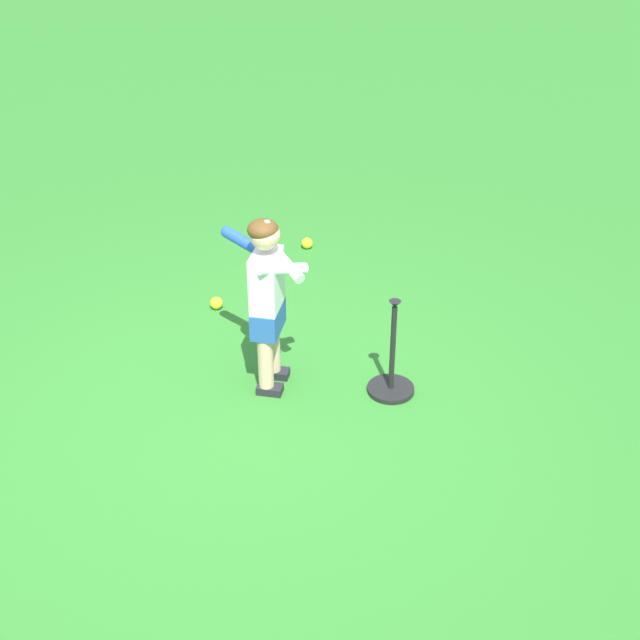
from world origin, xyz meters
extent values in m
plane|color=#2D7528|center=(0.00, 0.00, 0.00)|extent=(40.00, 40.00, 0.00)
cube|color=#232328|center=(-0.45, 0.17, 0.03)|extent=(0.12, 0.17, 0.05)
cylinder|color=#DBB28E|center=(-0.45, 0.15, 0.21)|extent=(0.09, 0.09, 0.34)
cube|color=#232328|center=(-0.28, 0.13, 0.03)|extent=(0.12, 0.17, 0.05)
cylinder|color=#DBB28E|center=(-0.28, 0.11, 0.21)|extent=(0.09, 0.09, 0.34)
cube|color=#2856A8|center=(-0.37, 0.13, 0.46)|extent=(0.29, 0.20, 0.16)
cube|color=white|center=(-0.37, 0.13, 0.71)|extent=(0.28, 0.20, 0.34)
sphere|color=#DBB28E|center=(-0.37, 0.13, 1.00)|extent=(0.17, 0.17, 0.17)
ellipsoid|color=#563819|center=(-0.37, 0.12, 1.02)|extent=(0.21, 0.21, 0.11)
sphere|color=blue|center=(-0.34, 0.27, 0.80)|extent=(0.04, 0.04, 0.04)
cylinder|color=black|center=(-0.40, 0.20, 0.81)|extent=(0.11, 0.12, 0.05)
cylinder|color=blue|center=(-0.55, 0.02, 0.85)|extent=(0.28, 0.31, 0.11)
sphere|color=blue|center=(-0.66, -0.11, 0.87)|extent=(0.07, 0.07, 0.07)
cylinder|color=white|center=(-0.38, 0.24, 0.81)|extent=(0.29, 0.23, 0.14)
cylinder|color=white|center=(-0.31, 0.23, 0.81)|extent=(0.22, 0.29, 0.14)
sphere|color=yellow|center=(-2.18, 0.35, 0.04)|extent=(0.09, 0.09, 0.09)
sphere|color=yellow|center=(-1.26, -0.27, 0.04)|extent=(0.09, 0.09, 0.09)
cylinder|color=black|center=(-0.29, 0.85, 0.01)|extent=(0.28, 0.28, 0.03)
cylinder|color=black|center=(-0.29, 0.85, 0.31)|extent=(0.03, 0.03, 0.55)
cone|color=black|center=(-0.29, 0.85, 0.60)|extent=(0.07, 0.07, 0.04)
camera|label=1|loc=(4.00, 0.40, 3.11)|focal=49.95mm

